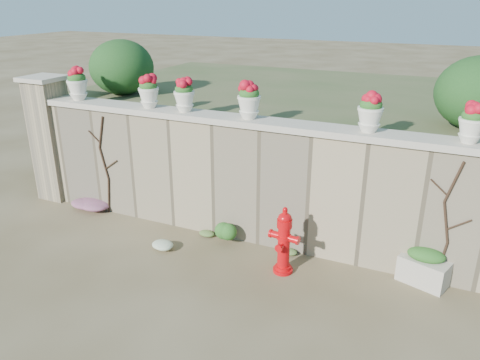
% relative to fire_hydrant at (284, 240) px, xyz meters
% --- Properties ---
extents(ground, '(80.00, 80.00, 0.00)m').
position_rel_fire_hydrant_xyz_m(ground, '(-1.08, -0.98, -0.54)').
color(ground, brown).
rests_on(ground, ground).
extents(stone_wall, '(8.00, 0.40, 2.00)m').
position_rel_fire_hydrant_xyz_m(stone_wall, '(-1.08, 0.82, 0.46)').
color(stone_wall, gray).
rests_on(stone_wall, ground).
extents(wall_cap, '(8.10, 0.52, 0.10)m').
position_rel_fire_hydrant_xyz_m(wall_cap, '(-1.08, 0.82, 1.51)').
color(wall_cap, beige).
rests_on(wall_cap, stone_wall).
extents(gate_pillar, '(0.72, 0.72, 2.48)m').
position_rel_fire_hydrant_xyz_m(gate_pillar, '(-5.23, 0.82, 0.72)').
color(gate_pillar, gray).
rests_on(gate_pillar, ground).
extents(raised_fill, '(9.00, 6.00, 2.00)m').
position_rel_fire_hydrant_xyz_m(raised_fill, '(-1.08, 4.02, 0.46)').
color(raised_fill, '#384C23').
rests_on(raised_fill, ground).
extents(back_shrub_left, '(1.30, 1.30, 1.10)m').
position_rel_fire_hydrant_xyz_m(back_shrub_left, '(-4.28, 2.02, 2.01)').
color(back_shrub_left, '#143814').
rests_on(back_shrub_left, raised_fill).
extents(back_shrub_right, '(1.30, 1.30, 1.10)m').
position_rel_fire_hydrant_xyz_m(back_shrub_right, '(2.32, 2.02, 2.01)').
color(back_shrub_right, '#143814').
rests_on(back_shrub_right, raised_fill).
extents(vine_left, '(0.60, 0.04, 1.91)m').
position_rel_fire_hydrant_xyz_m(vine_left, '(-3.76, 0.60, 0.46)').
color(vine_left, black).
rests_on(vine_left, ground).
extents(vine_right, '(0.60, 0.04, 1.91)m').
position_rel_fire_hydrant_xyz_m(vine_right, '(2.14, 0.60, 0.46)').
color(vine_right, black).
rests_on(vine_right, ground).
extents(fire_hydrant, '(0.46, 0.33, 1.06)m').
position_rel_fire_hydrant_xyz_m(fire_hydrant, '(0.00, 0.00, 0.00)').
color(fire_hydrant, red).
rests_on(fire_hydrant, ground).
extents(planter_box, '(0.76, 0.59, 0.56)m').
position_rel_fire_hydrant_xyz_m(planter_box, '(1.96, 0.57, -0.28)').
color(planter_box, beige).
rests_on(planter_box, ground).
extents(green_shrub, '(0.56, 0.50, 0.53)m').
position_rel_fire_hydrant_xyz_m(green_shrub, '(-1.20, 0.36, -0.27)').
color(green_shrub, '#1E5119').
rests_on(green_shrub, ground).
extents(magenta_clump, '(0.99, 0.66, 0.26)m').
position_rel_fire_hydrant_xyz_m(magenta_clump, '(-4.08, 0.51, -0.40)').
color(magenta_clump, '#B72494').
rests_on(magenta_clump, ground).
extents(white_flowers, '(0.56, 0.45, 0.20)m').
position_rel_fire_hydrant_xyz_m(white_flowers, '(-2.08, -0.27, -0.44)').
color(white_flowers, white).
rests_on(white_flowers, ground).
extents(urn_pot_0, '(0.38, 0.38, 0.59)m').
position_rel_fire_hydrant_xyz_m(urn_pot_0, '(-4.38, 0.82, 1.86)').
color(urn_pot_0, silver).
rests_on(urn_pot_0, wall_cap).
extents(urn_pot_1, '(0.35, 0.35, 0.55)m').
position_rel_fire_hydrant_xyz_m(urn_pot_1, '(-2.81, 0.82, 1.84)').
color(urn_pot_1, silver).
rests_on(urn_pot_1, wall_cap).
extents(urn_pot_2, '(0.35, 0.35, 0.54)m').
position_rel_fire_hydrant_xyz_m(urn_pot_2, '(-2.10, 0.82, 1.83)').
color(urn_pot_2, silver).
rests_on(urn_pot_2, wall_cap).
extents(urn_pot_3, '(0.37, 0.37, 0.58)m').
position_rel_fire_hydrant_xyz_m(urn_pot_3, '(-0.93, 0.82, 1.85)').
color(urn_pot_3, silver).
rests_on(urn_pot_3, wall_cap).
extents(urn_pot_4, '(0.36, 0.36, 0.57)m').
position_rel_fire_hydrant_xyz_m(urn_pot_4, '(0.93, 0.82, 1.84)').
color(urn_pot_4, silver).
rests_on(urn_pot_4, wall_cap).
extents(urn_pot_5, '(0.34, 0.34, 0.53)m').
position_rel_fire_hydrant_xyz_m(urn_pot_5, '(2.23, 0.82, 1.82)').
color(urn_pot_5, silver).
rests_on(urn_pot_5, wall_cap).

